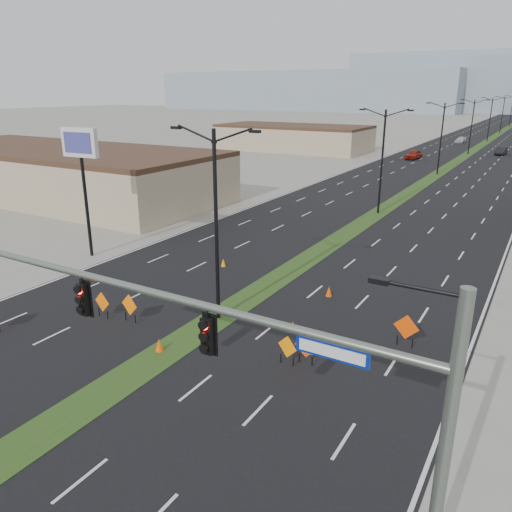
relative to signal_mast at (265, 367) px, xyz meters
The scene contains 28 objects.
ground 10.01m from the signal_mast, 166.85° to the right, with size 600.00×600.00×0.00m, color gray.
road_surface 98.49m from the signal_mast, 94.99° to the left, with size 25.00×400.00×0.02m, color black.
median_strip 98.49m from the signal_mast, 94.99° to the left, with size 2.00×400.00×0.04m, color #254217.
building_sw_near 51.83m from the signal_mast, 147.26° to the left, with size 40.00×16.00×5.00m, color tan.
building_sw_far 92.41m from the signal_mast, 116.04° to the left, with size 30.00×14.00×4.50m, color tan.
mesa_west 306.35m from the signal_mast, 114.82° to the left, with size 180.00×50.00×22.00m, color #8A9CAB.
mesa_backdrop 320.53m from the signal_mast, 96.91° to the left, with size 140.00×50.00×32.00m, color #8A9CAB.
signal_mast is the anchor object (origin of this frame).
streetlight_0 13.18m from the signal_mast, 130.54° to the left, with size 5.15×0.24×10.02m.
streetlight_1 38.96m from the signal_mast, 102.69° to the left, with size 5.15×0.24×10.02m.
streetlight_2 66.56m from the signal_mast, 97.39° to the left, with size 5.15×0.24×10.02m.
streetlight_3 94.39m from the signal_mast, 95.20° to the left, with size 5.15×0.24×10.02m.
streetlight_4 122.30m from the signal_mast, 94.01° to the left, with size 5.15×0.24×10.02m.
streetlight_5 150.25m from the signal_mast, 93.26° to the left, with size 5.15×0.24×10.02m.
streetlight_6 178.21m from the signal_mast, 92.75° to the left, with size 5.15×0.24×10.02m.
car_left 82.89m from the signal_mast, 100.99° to the left, with size 1.93×4.79×1.63m, color maroon.
car_mid 95.99m from the signal_mast, 91.79° to the left, with size 1.58×4.54×1.50m, color black.
car_far 116.25m from the signal_mast, 96.64° to the left, with size 1.80×4.44×1.29m, color silver.
construction_sign_1 16.06m from the signal_mast, 153.79° to the left, with size 1.11×0.15×1.48m.
construction_sign_2 14.81m from the signal_mast, 149.58° to the left, with size 1.18×0.20×1.57m.
construction_sign_3 9.30m from the signal_mast, 106.93° to the left, with size 1.09×0.15×1.45m.
construction_sign_4 9.15m from the signal_mast, 112.58° to the left, with size 1.04×0.32×1.42m.
construction_sign_5 12.60m from the signal_mast, 85.44° to the left, with size 1.24×0.16×1.66m.
cone_0 11.39m from the signal_mast, 147.91° to the left, with size 0.40×0.40×0.67m, color #F85005.
cone_1 12.33m from the signal_mast, 112.41° to the left, with size 0.35×0.35×0.58m, color #EF5305.
cone_2 17.07m from the signal_mast, 106.12° to the left, with size 0.39×0.39×0.64m, color #D64604.
cone_3 21.88m from the signal_mast, 127.37° to the left, with size 0.34×0.34×0.57m, color orange.
pole_sign_west 26.98m from the signal_mast, 148.39° to the left, with size 3.04×0.61×9.28m.
Camera 1 is at (14.24, -8.12, 11.76)m, focal length 35.00 mm.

